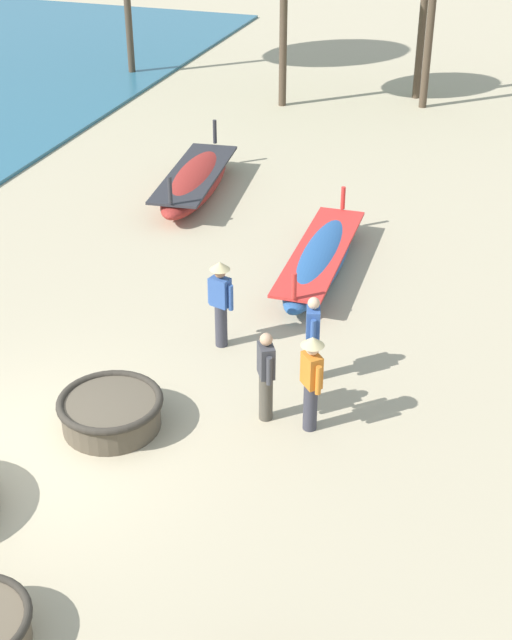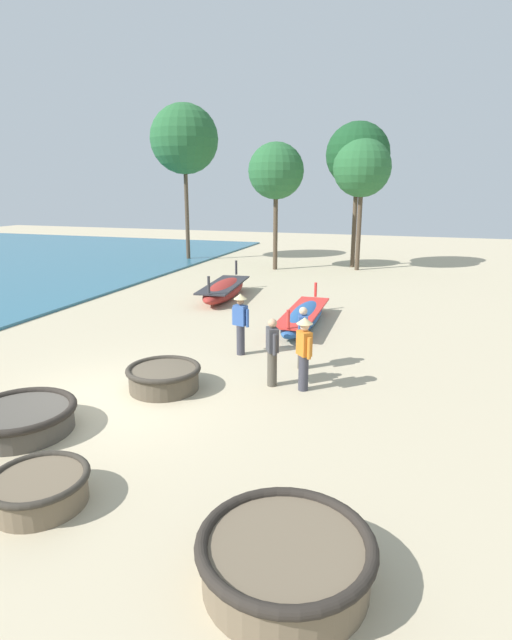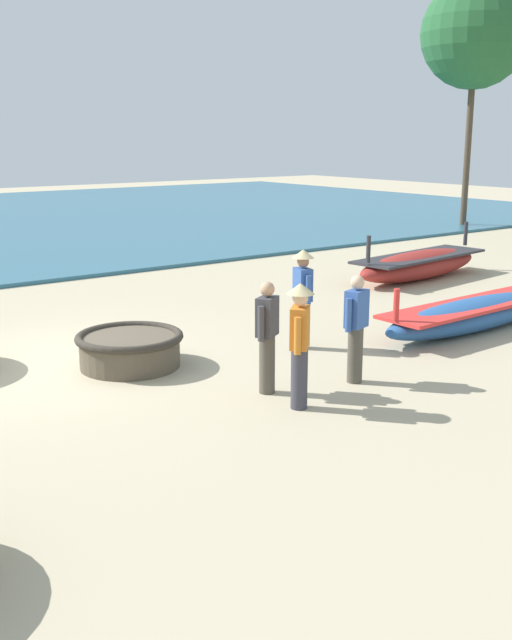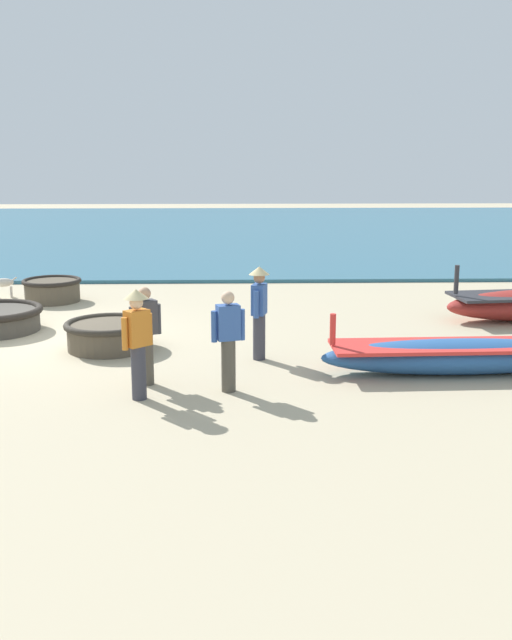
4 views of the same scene
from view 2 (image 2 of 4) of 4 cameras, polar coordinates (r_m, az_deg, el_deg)
The scene contains 15 objects.
ground_plane at distance 11.04m, azimuth -16.49°, elevation -8.99°, with size 80.00×80.00×0.00m, color #BCAD8C.
coracle_tilted at distance 8.03m, azimuth -23.53°, elevation -17.19°, with size 1.42×1.42×0.47m.
coracle_far_left at distance 10.26m, azimuth -25.26°, elevation -10.07°, with size 1.99×1.99×0.50m.
coracle_center at distance 11.32m, azimuth -10.49°, elevation -6.40°, with size 1.66×1.66×0.53m.
coracle_weathered at distance 6.22m, azimuth 3.40°, elevation -25.53°, with size 2.05×2.05×0.60m.
long_boat_green_hull at distance 16.21m, azimuth 5.42°, elevation 0.38°, with size 1.13×4.72×1.04m.
long_boat_ochre_hull at distance 20.18m, azimuth -3.68°, elevation 3.48°, with size 1.65×4.53×1.26m.
fisherman_by_coracle at distance 13.21m, azimuth -1.78°, elevation -0.00°, with size 0.51×0.36×1.67m.
fisherman_hauling at distance 11.15m, azimuth 1.87°, elevation -3.50°, with size 0.36×0.47×1.57m.
fisherman_standing_right at distance 12.26m, azimuth 5.35°, elevation -1.85°, with size 0.31×0.51×1.57m.
fisherman_with_hat at distance 10.91m, azimuth 5.51°, elevation -3.32°, with size 0.39×0.41×1.67m.
tree_left_mid at distance 27.53m, azimuth 12.03°, elevation 16.61°, with size 3.00×3.00×6.84m.
tree_center at distance 27.18m, azimuth 2.30°, elevation 16.61°, with size 2.92×2.92×6.64m.
tree_leftmost at distance 28.54m, azimuth 11.55°, elevation 17.99°, with size 3.40×3.40×7.74m.
tree_rightmost at distance 31.17m, azimuth -8.19°, elevation 19.76°, with size 3.98×3.98×9.07m.
Camera 2 is at (5.98, -8.19, 4.36)m, focal length 28.00 mm.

